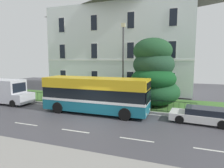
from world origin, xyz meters
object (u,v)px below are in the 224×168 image
Objects in this scene: white_panel_van at (6,91)px; parked_hatchback_01 at (201,115)px; evergreen_tree at (154,75)px; single_decker_bus at (95,95)px; street_lamp_post at (123,60)px; georgian_townhouse at (123,43)px; litter_bin at (83,97)px.

parked_hatchback_01 is (18.65, -0.03, -0.72)m from white_panel_van.
evergreen_tree is 1.26× the size of white_panel_van.
single_decker_bus is 4.39m from street_lamp_post.
georgian_townhouse is at bearing -48.04° from parked_hatchback_01.
single_decker_bus is at bearing -83.25° from georgian_townhouse.
evergreen_tree reaches higher than parked_hatchback_01.
litter_bin is at bearing -7.80° from parked_hatchback_01.
white_panel_van is 8.04m from litter_bin.
georgian_townhouse is 2.56× the size of street_lamp_post.
street_lamp_post reaches higher than parked_hatchback_01.
white_panel_van is at bearing 179.11° from single_decker_bus.
evergreen_tree is 0.84× the size of street_lamp_post.
parked_hatchback_01 is (4.00, -3.96, -2.53)m from evergreen_tree.
single_decker_bus is 8.39m from parked_hatchback_01.
single_decker_bus is 3.95m from litter_bin.
parked_hatchback_01 is 8.26m from street_lamp_post.
evergreen_tree is at bearing 14.57° from white_panel_van.
evergreen_tree is at bearing -39.43° from parked_hatchback_01.
white_panel_van is (-8.74, -13.30, -5.80)m from georgian_townhouse.
evergreen_tree is 5.48× the size of litter_bin.
street_lamp_post is (-2.73, -1.26, 1.44)m from evergreen_tree.
litter_bin is (7.61, 2.54, -0.56)m from white_panel_van.
georgian_townhouse is 11.40m from street_lamp_post.
georgian_townhouse is at bearing 56.26° from white_panel_van.
georgian_townhouse is 12.55m from litter_bin.
evergreen_tree is 15.28m from white_panel_van.
street_lamp_post reaches higher than single_decker_bus.
georgian_townhouse is 3.05× the size of evergreen_tree.
georgian_townhouse reaches higher than street_lamp_post.
litter_bin is (-4.32, -0.12, -3.80)m from street_lamp_post.
georgian_townhouse reaches higher than white_panel_van.
white_panel_van is at bearing 5.23° from parked_hatchback_01.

